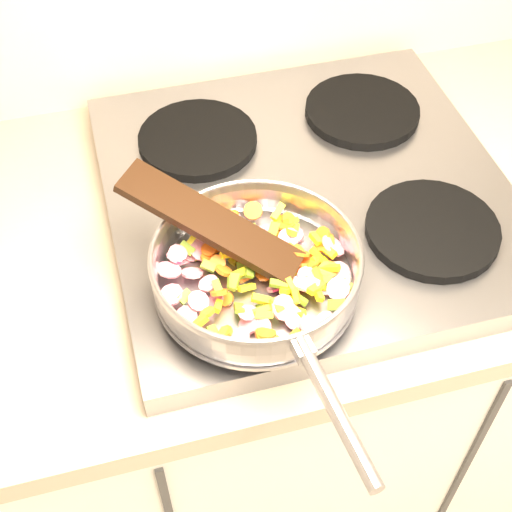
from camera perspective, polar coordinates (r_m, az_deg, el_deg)
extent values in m
cube|color=#939399|center=(1.10, 4.09, 4.90)|extent=(0.60, 0.60, 0.04)
cylinder|color=black|center=(0.96, -1.21, -1.04)|extent=(0.19, 0.19, 0.02)
cylinder|color=black|center=(1.04, 13.92, 2.08)|extent=(0.19, 0.19, 0.02)
cylinder|color=black|center=(1.16, -4.69, 9.30)|extent=(0.19, 0.19, 0.02)
cylinder|color=black|center=(1.22, 8.49, 11.42)|extent=(0.19, 0.19, 0.02)
cylinder|color=#9E9EA5|center=(0.93, 0.00, -2.15)|extent=(0.27, 0.27, 0.01)
torus|color=#9E9EA5|center=(0.91, 0.00, -0.92)|extent=(0.32, 0.32, 0.06)
torus|color=#9E9EA5|center=(0.89, 0.00, 0.17)|extent=(0.27, 0.27, 0.01)
cylinder|color=#9E9EA5|center=(0.78, 6.36, -12.14)|extent=(0.04, 0.19, 0.02)
cube|color=#9E9EA5|center=(0.82, 3.74, -7.38)|extent=(0.03, 0.03, 0.02)
cylinder|color=orange|center=(0.93, 3.31, -1.95)|extent=(0.02, 0.03, 0.03)
cylinder|color=#C1123E|center=(0.95, 6.19, 0.82)|extent=(0.04, 0.04, 0.02)
cube|color=yellow|center=(0.98, 1.68, 2.74)|extent=(0.02, 0.03, 0.01)
cylinder|color=#C1123E|center=(0.89, -4.64, -3.60)|extent=(0.04, 0.04, 0.02)
cylinder|color=orange|center=(0.94, 4.37, -0.44)|extent=(0.04, 0.04, 0.02)
cylinder|color=#C1123E|center=(0.93, -5.13, -1.36)|extent=(0.03, 0.03, 0.02)
cube|color=yellow|center=(0.89, 0.44, -3.50)|extent=(0.03, 0.02, 0.01)
cube|color=yellow|center=(0.95, 2.63, 0.63)|extent=(0.02, 0.03, 0.01)
cylinder|color=#C1123E|center=(0.96, -5.78, -0.10)|extent=(0.05, 0.04, 0.03)
cylinder|color=#C1123E|center=(0.92, -6.98, -1.11)|extent=(0.04, 0.04, 0.02)
cube|color=yellow|center=(0.88, 0.57, -4.37)|extent=(0.03, 0.01, 0.01)
cube|color=yellow|center=(0.93, -2.26, 0.16)|extent=(0.02, 0.01, 0.01)
cylinder|color=orange|center=(0.92, 3.81, -1.57)|extent=(0.03, 0.03, 0.01)
cube|color=yellow|center=(0.98, 1.75, 3.58)|extent=(0.03, 0.03, 0.02)
cylinder|color=orange|center=(0.98, -2.03, 2.26)|extent=(0.03, 0.03, 0.02)
cylinder|color=#C1123E|center=(0.90, -3.35, -3.62)|extent=(0.03, 0.03, 0.02)
cylinder|color=#C1123E|center=(0.89, 2.71, -4.63)|extent=(0.03, 0.03, 0.02)
cylinder|color=orange|center=(0.99, -0.22, 3.65)|extent=(0.03, 0.03, 0.02)
cylinder|color=orange|center=(0.96, 1.26, 0.50)|extent=(0.03, 0.03, 0.02)
cylinder|color=orange|center=(0.85, 1.31, -7.20)|extent=(0.03, 0.03, 0.02)
cylinder|color=orange|center=(0.94, 3.51, 0.26)|extent=(0.04, 0.03, 0.03)
cylinder|color=#C1123E|center=(0.94, -6.50, -0.14)|extent=(0.03, 0.03, 0.02)
cylinder|color=#C1123E|center=(0.88, 3.15, -5.07)|extent=(0.04, 0.03, 0.02)
cylinder|color=#C1123E|center=(0.95, -4.33, 0.55)|extent=(0.05, 0.04, 0.03)
cube|color=yellow|center=(0.90, 2.61, -2.69)|extent=(0.03, 0.02, 0.02)
cylinder|color=orange|center=(0.93, 5.87, -1.10)|extent=(0.04, 0.04, 0.01)
cylinder|color=#C1123E|center=(0.90, -6.81, -3.11)|extent=(0.04, 0.04, 0.02)
cube|color=olive|center=(0.94, 1.01, -0.23)|extent=(0.02, 0.02, 0.01)
cube|color=olive|center=(0.95, -1.71, 0.08)|extent=(0.02, 0.02, 0.01)
cylinder|color=#C1123E|center=(0.98, -1.83, 2.87)|extent=(0.03, 0.04, 0.03)
cube|color=yellow|center=(0.90, 4.80, -2.56)|extent=(0.03, 0.02, 0.01)
cube|color=olive|center=(0.89, -1.36, -4.20)|extent=(0.02, 0.02, 0.02)
cylinder|color=#C1123E|center=(0.88, -0.60, -5.46)|extent=(0.03, 0.04, 0.03)
cube|color=yellow|center=(0.92, 1.16, -0.99)|extent=(0.02, 0.02, 0.01)
cube|color=yellow|center=(0.97, -2.37, 2.25)|extent=(0.02, 0.01, 0.01)
cylinder|color=orange|center=(0.92, -3.09, -0.54)|extent=(0.02, 0.02, 0.01)
cylinder|color=orange|center=(0.98, 2.63, 2.84)|extent=(0.03, 0.03, 0.03)
cube|color=olive|center=(0.93, 0.07, 0.34)|extent=(0.02, 0.02, 0.02)
cylinder|color=orange|center=(0.86, 0.75, -6.52)|extent=(0.03, 0.03, 0.02)
cube|color=yellow|center=(0.98, -2.57, 3.13)|extent=(0.02, 0.01, 0.01)
cube|color=olive|center=(0.90, 3.60, -3.51)|extent=(0.02, 0.02, 0.02)
cylinder|color=#C1123E|center=(0.91, 2.59, -3.06)|extent=(0.03, 0.03, 0.02)
cylinder|color=orange|center=(0.86, 0.77, -6.25)|extent=(0.03, 0.03, 0.02)
cylinder|color=orange|center=(0.94, 4.19, -0.83)|extent=(0.03, 0.03, 0.02)
cylinder|color=orange|center=(0.94, -3.80, 0.51)|extent=(0.02, 0.02, 0.01)
cube|color=yellow|center=(0.91, 4.98, -1.61)|extent=(0.01, 0.02, 0.02)
cube|color=yellow|center=(0.96, -5.34, 0.78)|extent=(0.02, 0.01, 0.01)
cube|color=olive|center=(0.95, -1.05, 0.91)|extent=(0.02, 0.02, 0.02)
cube|color=yellow|center=(0.96, -4.56, 1.51)|extent=(0.02, 0.02, 0.01)
cube|color=yellow|center=(0.95, -5.23, 1.23)|extent=(0.02, 0.02, 0.02)
cube|color=olive|center=(0.90, 1.83, -2.26)|extent=(0.03, 0.02, 0.01)
cylinder|color=orange|center=(0.94, -1.19, 0.54)|extent=(0.03, 0.03, 0.02)
cube|color=olive|center=(0.95, 3.22, 0.34)|extent=(0.02, 0.02, 0.02)
cylinder|color=orange|center=(0.94, -3.80, -0.16)|extent=(0.03, 0.03, 0.01)
cylinder|color=orange|center=(0.92, 0.76, -1.24)|extent=(0.03, 0.04, 0.02)
cylinder|color=orange|center=(0.89, -2.97, -2.93)|extent=(0.03, 0.03, 0.02)
cube|color=yellow|center=(0.91, -0.76, -2.54)|extent=(0.02, 0.02, 0.02)
cube|color=yellow|center=(0.93, 5.99, -0.96)|extent=(0.03, 0.02, 0.02)
cube|color=yellow|center=(0.96, 0.39, 1.00)|extent=(0.03, 0.02, 0.02)
cylinder|color=#C1123E|center=(0.98, 0.32, 1.81)|extent=(0.03, 0.03, 0.01)
cube|color=yellow|center=(0.93, 3.08, -1.61)|extent=(0.03, 0.01, 0.01)
cube|color=olive|center=(0.88, 1.68, -3.92)|extent=(0.02, 0.02, 0.02)
cylinder|color=orange|center=(0.96, -2.88, 1.41)|extent=(0.03, 0.03, 0.02)
cube|color=olive|center=(0.93, 5.13, -1.67)|extent=(0.02, 0.02, 0.01)
cube|color=yellow|center=(0.95, -1.59, -0.14)|extent=(0.02, 0.02, 0.01)
cylinder|color=orange|center=(0.96, 5.35, 1.74)|extent=(0.02, 0.03, 0.03)
cube|color=olive|center=(0.90, -3.12, -2.42)|extent=(0.01, 0.02, 0.01)
cylinder|color=orange|center=(0.90, -2.43, -3.43)|extent=(0.02, 0.02, 0.02)
cube|color=yellow|center=(0.92, 5.25, -2.61)|extent=(0.03, 0.02, 0.01)
cylinder|color=orange|center=(0.96, 5.70, 1.23)|extent=(0.02, 0.03, 0.03)
cube|color=olive|center=(0.91, -1.79, -2.01)|extent=(0.02, 0.02, 0.01)
cube|color=yellow|center=(0.98, -4.07, 1.43)|extent=(0.02, 0.01, 0.01)
cylinder|color=#C1123E|center=(0.94, 6.57, -1.42)|extent=(0.04, 0.04, 0.02)
cube|color=olive|center=(0.93, -1.13, -1.11)|extent=(0.01, 0.03, 0.01)
cylinder|color=orange|center=(0.96, -4.41, 0.34)|extent=(0.03, 0.03, 0.01)
cylinder|color=orange|center=(0.96, 2.34, 1.61)|extent=(0.03, 0.03, 0.01)
cylinder|color=#C1123E|center=(0.99, -2.92, 2.70)|extent=(0.03, 0.03, 0.02)
cube|color=yellow|center=(0.91, 4.13, -1.98)|extent=(0.03, 0.02, 0.01)
cylinder|color=#C1123E|center=(0.92, 5.43, -2.80)|extent=(0.04, 0.03, 0.02)
cylinder|color=#C1123E|center=(0.98, -0.60, 1.82)|extent=(0.04, 0.04, 0.02)
cube|color=yellow|center=(0.90, 2.80, -3.75)|extent=(0.01, 0.02, 0.02)
cube|color=yellow|center=(0.97, 2.99, 1.93)|extent=(0.02, 0.03, 0.02)
cube|color=olive|center=(0.92, -0.53, -1.15)|extent=(0.02, 0.02, 0.01)
cylinder|color=#C1123E|center=(0.95, 2.63, 1.48)|extent=(0.04, 0.04, 0.01)
cylinder|color=#C1123E|center=(0.88, 4.36, -5.71)|extent=(0.03, 0.04, 0.02)
cylinder|color=orange|center=(0.92, -2.60, -1.16)|extent=(0.03, 0.03, 0.02)
cylinder|color=orange|center=(0.95, 5.50, 1.05)|extent=(0.04, 0.04, 0.02)
cube|color=yellow|center=(0.90, 2.86, -2.47)|extent=(0.01, 0.03, 0.02)
cylinder|color=#C1123E|center=(0.97, -2.63, 1.82)|extent=(0.04, 0.04, 0.01)
cube|color=olive|center=(0.95, -2.02, 0.57)|extent=(0.02, 0.02, 0.01)
cylinder|color=#C1123E|center=(0.91, -3.82, -2.19)|extent=(0.03, 0.03, 0.02)
cube|color=yellow|center=(0.94, 5.92, 0.34)|extent=(0.02, 0.02, 0.01)
cylinder|color=orange|center=(0.93, -0.96, -1.59)|extent=(0.03, 0.02, 0.02)
cylinder|color=orange|center=(0.94, 3.08, 0.49)|extent=(0.04, 0.04, 0.02)
cube|color=yellow|center=(0.88, 3.32, -4.49)|extent=(0.02, 0.03, 0.02)
cylinder|color=orange|center=(0.97, 2.33, 2.53)|extent=(0.04, 0.04, 0.02)
cube|color=olive|center=(0.96, 1.43, 2.12)|extent=(0.02, 0.03, 0.01)
cube|color=yellow|center=(0.95, 5.10, -0.38)|extent=(0.03, 0.02, 0.02)
cube|color=yellow|center=(0.94, 5.64, -0.60)|extent=(0.01, 0.02, 0.01)
cube|color=yellow|center=(0.96, -4.23, 0.59)|extent=(0.02, 0.02, 0.01)
cube|color=yellow|center=(0.89, 3.94, -5.22)|extent=(0.03, 0.02, 0.02)
cube|color=yellow|center=(0.95, 2.71, 0.34)|extent=(0.03, 0.02, 0.02)
cylinder|color=#C1123E|center=(0.87, 0.48, -5.65)|extent=(0.03, 0.03, 0.02)
cube|color=olive|center=(0.87, -3.37, -6.27)|extent=(0.02, 0.03, 0.01)
cube|color=yellow|center=(0.97, -2.61, 1.37)|extent=(0.02, 0.01, 0.01)
cylinder|color=orange|center=(0.99, -2.10, 3.25)|extent=(0.03, 0.03, 0.02)
cube|color=olive|center=(0.93, -3.56, -0.64)|extent=(0.02, 0.01, 0.01)
cube|color=yellow|center=(0.95, 1.46, -0.04)|extent=(0.01, 0.03, 0.02)
cylinder|color=#C1123E|center=(0.91, 4.06, -2.10)|extent=(0.05, 0.05, 0.02)
cylinder|color=#C1123E|center=(0.95, -5.09, 0.36)|extent=(0.04, 0.03, 0.02)
cylinder|color=#C1123E|center=(0.88, -0.66, -4.58)|extent=(0.03, 0.03, 0.00)
cylinder|color=#C1123E|center=(0.86, -1.27, -6.51)|extent=(0.03, 0.03, 0.01)
cube|color=olive|center=(0.96, -4.63, 1.87)|extent=(0.02, 0.02, 0.01)
cube|color=olive|center=(0.98, -0.42, 2.09)|extent=(0.02, 0.02, 0.02)
cube|color=olive|center=(0.92, 7.13, -2.41)|extent=(0.02, 0.02, 0.01)
cube|color=olive|center=(0.90, 0.57, -3.89)|extent=(0.02, 0.02, 0.02)
cylinder|color=orange|center=(0.94, 3.63, -0.70)|extent=(0.03, 0.02, 0.02)
cube|color=yellow|center=(0.92, 7.03, -2.48)|extent=(0.02, 0.02, 0.02)
cube|color=olive|center=(0.94, 5.32, -1.10)|extent=(0.03, 0.02, 0.01)
cube|color=yellow|center=(0.95, 2.76, 1.93)|extent=(0.02, 0.02, 0.02)
cube|color=yellow|center=(0.86, -4.65, -5.39)|extent=(0.03, 0.02, 0.02)
cylinder|color=#C1123E|center=(0.91, 6.59, -2.63)|extent=(0.03, 0.03, 0.02)
cube|color=olive|center=(0.92, 5.53, -2.00)|extent=(0.02, 0.01, 0.01)
cube|color=olive|center=(0.90, -1.94, -2.23)|extent=(0.02, 0.02, 0.01)
cylinder|color=#C1123E|center=(0.89, 5.61, -5.14)|extent=(0.02, 0.03, 0.02)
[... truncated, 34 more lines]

